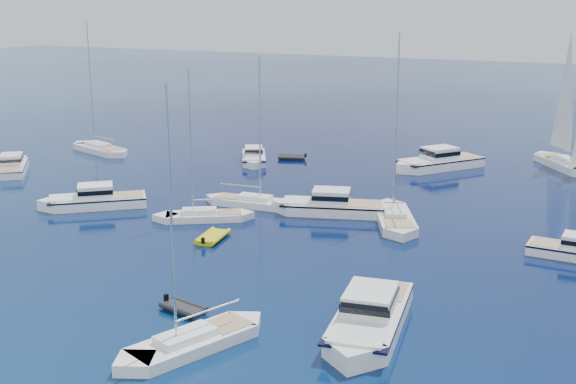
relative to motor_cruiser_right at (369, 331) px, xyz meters
The scene contains 16 objects.
ground 11.73m from the motor_cruiser_right, 149.91° to the right, with size 400.00×400.00×0.00m, color navy.
motor_cruiser_right is the anchor object (origin of this frame).
motor_cruiser_left 34.24m from the motor_cruiser_right, 156.23° to the left, with size 3.14×10.25×2.69m, color white, non-canonical shape.
motor_cruiser_centre 24.02m from the motor_cruiser_right, 118.16° to the left, with size 3.27×10.68×2.80m, color silver, non-canonical shape.
motor_cruiser_far_l 53.31m from the motor_cruiser_right, 156.44° to the left, with size 2.94×9.61×2.52m, color white, non-canonical shape.
motor_cruiser_distant 43.53m from the motor_cruiser_right, 99.63° to the left, with size 3.59×11.74×3.08m, color white, non-canonical shape.
motor_cruiser_horizon 46.03m from the motor_cruiser_right, 126.42° to the left, with size 2.66×8.70×2.28m, color white, non-canonical shape.
sailboat_fore 10.05m from the motor_cruiser_right, 141.77° to the right, with size 2.65×10.20×14.99m, color white, non-canonical shape.
sailboat_mid_r 21.55m from the motor_cruiser_right, 103.96° to the left, with size 2.89×11.12×16.34m, color silver, non-canonical shape.
sailboat_mid_l 24.99m from the motor_cruiser_right, 143.95° to the left, with size 2.37×9.11×13.40m, color silver, non-canonical shape.
sailboat_centre 27.68m from the motor_cruiser_right, 132.51° to the left, with size 2.49×9.58×14.08m, color silver, non-canonical shape.
sailboat_sails_r 49.88m from the motor_cruiser_right, 83.80° to the left, with size 3.09×11.88×17.46m, color white, non-canonical shape.
sailboat_far_l 58.10m from the motor_cruiser_right, 144.31° to the left, with size 2.88×11.09×16.30m, color silver, non-canonical shape.
tender_yellow 19.69m from the motor_cruiser_right, 148.08° to the left, with size 2.06×3.79×0.95m, color #C2C20B, non-canonical shape.
tender_grey_near 11.27m from the motor_cruiser_right, 168.16° to the right, with size 1.72×3.03×0.95m, color black, non-canonical shape.
tender_grey_far 47.01m from the motor_cruiser_right, 120.79° to the left, with size 1.84×3.29×0.95m, color black, non-canonical shape.
Camera 1 is at (23.00, -31.46, 18.41)m, focal length 46.56 mm.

